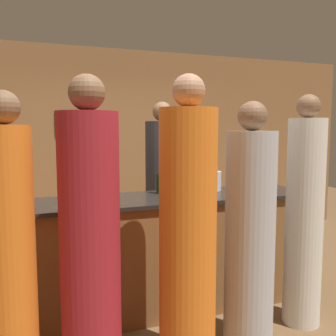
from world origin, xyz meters
name	(u,v)px	position (x,y,z in m)	size (l,w,h in m)	color
ground_plane	(159,307)	(0.00, 0.00, 0.00)	(14.00, 14.00, 0.00)	brown
back_wall	(110,147)	(0.00, 2.18, 1.40)	(8.00, 0.08, 2.80)	olive
bar_counter	(159,253)	(0.00, 0.00, 0.53)	(2.94, 0.70, 1.05)	brown
bartender	(162,195)	(0.31, 0.79, 0.91)	(0.38, 0.38, 1.97)	#2D2D33
guest_0	(304,218)	(1.07, -0.67, 0.92)	(0.31, 0.31, 1.95)	silver
guest_1	(90,244)	(-0.74, -0.81, 0.93)	(0.39, 0.39, 2.01)	maroon
guest_2	(188,235)	(-0.09, -0.87, 0.94)	(0.40, 0.40, 2.03)	orange
guest_3	(250,234)	(0.47, -0.78, 0.87)	(0.38, 0.38, 1.87)	#B2B2B7
guest_4	(9,257)	(-1.23, -0.77, 0.89)	(0.31, 0.31, 1.90)	orange
wine_bottle_0	(264,182)	(1.02, -0.15, 1.16)	(0.07, 0.07, 0.27)	black
wine_bottle_1	(160,183)	(0.06, 0.16, 1.15)	(0.08, 0.08, 0.27)	black
ice_bucket	(211,181)	(0.61, 0.16, 1.15)	(0.21, 0.21, 0.19)	silver
wine_glass_0	(263,178)	(1.11, 0.00, 1.17)	(0.07, 0.07, 0.15)	silver
wine_glass_1	(78,188)	(-0.73, -0.12, 1.19)	(0.07, 0.07, 0.18)	silver
wine_glass_2	(197,179)	(0.38, 0.01, 1.19)	(0.08, 0.08, 0.18)	silver
wine_glass_3	(3,194)	(-1.29, -0.18, 1.18)	(0.08, 0.08, 0.17)	silver
wine_glass_4	(106,188)	(-0.50, -0.09, 1.17)	(0.07, 0.07, 0.16)	silver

